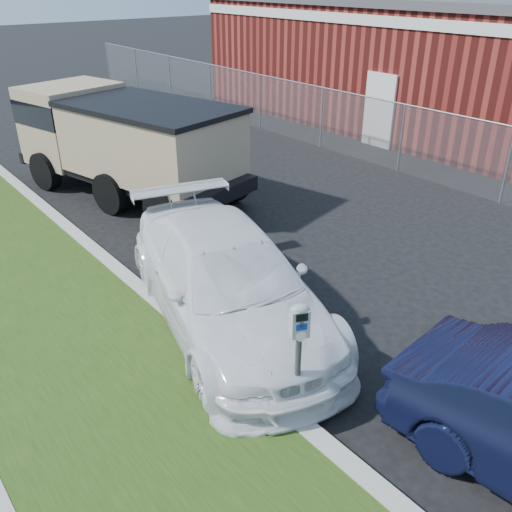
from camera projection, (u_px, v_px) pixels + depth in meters
ground at (362, 308)px, 8.79m from camera, size 120.00×120.00×0.00m
chainlink_fence at (322, 106)px, 16.38m from camera, size 0.06×30.06×30.00m
brick_building at (420, 56)px, 19.99m from camera, size 9.20×14.20×4.17m
parking_meter at (299, 338)px, 5.94m from camera, size 0.25×0.22×1.55m
white_wagon at (225, 279)px, 8.13m from camera, size 3.38×5.50×1.49m
dump_truck at (122, 139)px, 12.84m from camera, size 3.61×6.43×2.38m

